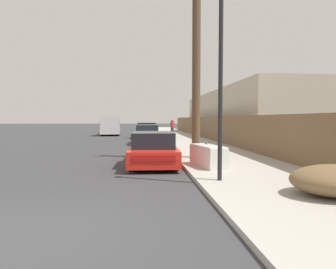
# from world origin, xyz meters

# --- Properties ---
(ground_plane) EXTENTS (220.00, 220.00, 0.00)m
(ground_plane) POSITION_xyz_m (0.00, 0.00, 0.00)
(ground_plane) COLOR #38383A
(sidewalk_curb) EXTENTS (4.20, 63.00, 0.12)m
(sidewalk_curb) POSITION_xyz_m (5.30, 23.50, 0.06)
(sidewalk_curb) COLOR #ADA89E
(sidewalk_curb) RESTS_ON ground
(discarded_fridge) EXTENTS (1.01, 1.94, 0.76)m
(discarded_fridge) POSITION_xyz_m (4.02, 5.64, 0.49)
(discarded_fridge) COLOR silver
(discarded_fridge) RESTS_ON sidewalk_curb
(parked_sports_car_red) EXTENTS (1.90, 4.51, 1.28)m
(parked_sports_car_red) POSITION_xyz_m (2.16, 6.95, 0.58)
(parked_sports_car_red) COLOR red
(parked_sports_car_red) RESTS_ON ground
(car_parked_mid) EXTENTS (2.00, 4.62, 1.36)m
(car_parked_mid) POSITION_xyz_m (2.18, 16.94, 0.64)
(car_parked_mid) COLOR silver
(car_parked_mid) RESTS_ON ground
(car_parked_far) EXTENTS (1.99, 4.10, 1.43)m
(car_parked_far) POSITION_xyz_m (2.14, 23.13, 0.67)
(car_parked_far) COLOR black
(car_parked_far) RESTS_ON ground
(pickup_truck) EXTENTS (2.46, 5.88, 1.93)m
(pickup_truck) POSITION_xyz_m (-1.68, 28.35, 0.95)
(pickup_truck) COLOR silver
(pickup_truck) RESTS_ON ground
(utility_pole) EXTENTS (1.80, 0.36, 7.52)m
(utility_pole) POSITION_xyz_m (4.05, 8.06, 3.96)
(utility_pole) COLOR brown
(utility_pole) RESTS_ON sidewalk_curb
(street_lamp) EXTENTS (0.26, 0.26, 5.14)m
(street_lamp) POSITION_xyz_m (3.82, 3.26, 3.08)
(street_lamp) COLOR #232326
(street_lamp) RESTS_ON sidewalk_curb
(brush_pile) EXTENTS (1.99, 1.63, 0.67)m
(brush_pile) POSITION_xyz_m (5.90, 1.44, 0.45)
(brush_pile) COLOR brown
(brush_pile) RESTS_ON sidewalk_curb
(wooden_fence) EXTENTS (0.08, 42.66, 1.84)m
(wooden_fence) POSITION_xyz_m (7.25, 19.61, 1.04)
(wooden_fence) COLOR brown
(wooden_fence) RESTS_ON sidewalk_curb
(building_right_house) EXTENTS (6.00, 23.35, 4.27)m
(building_right_house) POSITION_xyz_m (11.06, 22.96, 2.13)
(building_right_house) COLOR beige
(building_right_house) RESTS_ON ground
(pedestrian) EXTENTS (0.34, 0.34, 1.68)m
(pedestrian) POSITION_xyz_m (4.64, 23.80, 0.98)
(pedestrian) COLOR #282D42
(pedestrian) RESTS_ON sidewalk_curb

